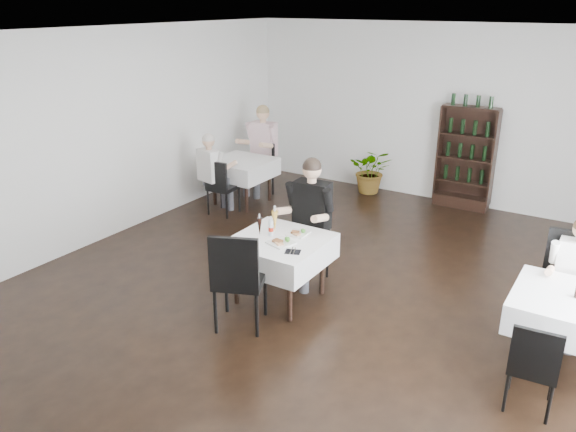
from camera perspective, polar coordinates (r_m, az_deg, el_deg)
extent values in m
plane|color=black|center=(6.62, 1.37, -9.00)|extent=(9.00, 9.00, 0.00)
plane|color=white|center=(5.74, 1.64, 17.89)|extent=(9.00, 9.00, 0.00)
plane|color=white|center=(10.04, 14.96, 9.94)|extent=(7.00, 0.00, 7.00)
plane|color=white|center=(8.30, -19.92, 7.16)|extent=(0.00, 9.00, 9.00)
cube|color=black|center=(10.07, 17.13, 1.46)|extent=(0.90, 0.28, 0.20)
cylinder|color=black|center=(6.52, -5.32, -6.06)|extent=(0.06, 0.06, 0.71)
cylinder|color=black|center=(7.05, -1.73, -3.79)|extent=(0.06, 0.06, 0.71)
cylinder|color=black|center=(6.15, 0.16, -7.74)|extent=(0.06, 0.06, 0.71)
cylinder|color=black|center=(6.71, 3.48, -5.18)|extent=(0.06, 0.06, 0.71)
cube|color=black|center=(6.43, -0.87, -2.65)|extent=(0.85, 0.85, 0.04)
cube|color=white|center=(6.48, -0.86, -3.54)|extent=(1.03, 1.03, 0.30)
cylinder|color=black|center=(9.73, -7.49, 3.15)|extent=(0.06, 0.06, 0.71)
cylinder|color=black|center=(10.23, -5.08, 4.16)|extent=(0.06, 0.06, 0.71)
cylinder|color=black|center=(9.33, -4.25, 2.49)|extent=(0.06, 0.06, 0.71)
cylinder|color=black|center=(9.85, -1.91, 3.56)|extent=(0.06, 0.06, 0.71)
cube|color=black|center=(9.67, -4.75, 5.48)|extent=(0.80, 0.80, 0.04)
cube|color=white|center=(9.70, -4.73, 4.85)|extent=(0.98, 0.98, 0.30)
cylinder|color=black|center=(5.75, 22.27, -11.73)|extent=(0.06, 0.06, 0.71)
cylinder|color=black|center=(6.34, 23.47, -8.73)|extent=(0.06, 0.06, 0.71)
cube|color=black|center=(5.84, 26.70, -7.67)|extent=(0.80, 0.80, 0.04)
cube|color=white|center=(5.89, 26.52, -8.62)|extent=(0.98, 0.98, 0.30)
imported|color=#256021|center=(10.37, 8.46, 4.59)|extent=(0.92, 0.86, 0.84)
cylinder|color=black|center=(6.91, 0.66, -5.72)|extent=(0.03, 0.03, 0.41)
cylinder|color=black|center=(7.22, 1.24, -4.48)|extent=(0.03, 0.03, 0.41)
cylinder|color=black|center=(6.85, 3.57, -6.00)|extent=(0.03, 0.03, 0.41)
cylinder|color=black|center=(7.17, 4.03, -4.74)|extent=(0.03, 0.03, 0.41)
cube|color=black|center=(6.94, 2.40, -3.51)|extent=(0.52, 0.52, 0.06)
cube|color=black|center=(7.01, 2.70, -1.12)|extent=(0.40, 0.18, 0.44)
cylinder|color=black|center=(6.31, -2.33, -7.98)|extent=(0.04, 0.04, 0.51)
cylinder|color=black|center=(5.93, -3.19, -10.04)|extent=(0.04, 0.04, 0.51)
cylinder|color=black|center=(6.40, -6.27, -7.63)|extent=(0.04, 0.04, 0.51)
cylinder|color=black|center=(6.03, -7.39, -9.62)|extent=(0.04, 0.04, 0.51)
cube|color=black|center=(6.03, -4.88, -6.40)|extent=(0.67, 0.67, 0.08)
cube|color=black|center=(5.69, -5.53, -4.78)|extent=(0.49, 0.25, 0.56)
cylinder|color=black|center=(10.24, -4.53, 3.37)|extent=(0.03, 0.03, 0.43)
cylinder|color=black|center=(10.47, -2.94, 3.81)|extent=(0.03, 0.03, 0.43)
cylinder|color=black|center=(9.97, -3.16, 2.90)|extent=(0.03, 0.03, 0.43)
cylinder|color=black|center=(10.20, -1.56, 3.36)|extent=(0.03, 0.03, 0.43)
cube|color=black|center=(10.15, -3.07, 4.68)|extent=(0.52, 0.52, 0.07)
cube|color=black|center=(10.20, -2.26, 6.26)|extent=(0.43, 0.15, 0.47)
cylinder|color=black|center=(9.39, -4.97, 1.67)|extent=(0.03, 0.03, 0.43)
cylinder|color=black|center=(9.10, -6.25, 0.99)|extent=(0.03, 0.03, 0.43)
cylinder|color=black|center=(9.59, -6.81, 2.02)|extent=(0.03, 0.03, 0.43)
cylinder|color=black|center=(9.31, -8.12, 1.36)|extent=(0.03, 0.03, 0.43)
cube|color=black|center=(9.27, -6.60, 2.92)|extent=(0.45, 0.45, 0.06)
cube|color=black|center=(9.04, -7.37, 4.08)|extent=(0.43, 0.07, 0.46)
cylinder|color=black|center=(6.34, 23.80, -9.81)|extent=(0.04, 0.04, 0.52)
cylinder|color=black|center=(6.73, 24.18, -8.00)|extent=(0.04, 0.04, 0.52)
cube|color=black|center=(6.40, 26.37, -6.94)|extent=(0.55, 0.55, 0.08)
cube|color=black|center=(6.49, 26.92, -3.68)|extent=(0.52, 0.09, 0.56)
cylinder|color=black|center=(5.62, 25.24, -14.97)|extent=(0.03, 0.03, 0.39)
cylinder|color=black|center=(5.34, 25.00, -16.99)|extent=(0.03, 0.03, 0.39)
cylinder|color=black|center=(5.62, 21.71, -14.38)|extent=(0.03, 0.03, 0.39)
cylinder|color=black|center=(5.34, 21.25, -16.36)|extent=(0.03, 0.03, 0.39)
cube|color=black|center=(5.36, 23.65, -13.74)|extent=(0.42, 0.42, 0.06)
cube|color=black|center=(5.08, 23.85, -12.68)|extent=(0.39, 0.07, 0.43)
cube|color=#393A40|center=(6.88, 0.83, -2.10)|extent=(0.18, 0.47, 0.15)
cylinder|color=#393A40|center=(6.86, 0.03, -5.31)|extent=(0.12, 0.12, 0.54)
cube|color=#393A40|center=(6.78, 2.46, -2.45)|extent=(0.18, 0.47, 0.15)
cylinder|color=#393A40|center=(6.77, 1.66, -5.71)|extent=(0.12, 0.12, 0.54)
cube|color=black|center=(6.87, 2.47, 1.09)|extent=(0.45, 0.26, 0.60)
cylinder|color=#D4A684|center=(6.74, -0.57, 0.52)|extent=(0.11, 0.34, 0.17)
cylinder|color=#D4A684|center=(6.53, 3.27, -0.23)|extent=(0.11, 0.34, 0.17)
sphere|color=#D4A684|center=(6.71, 2.45, 4.73)|extent=(0.23, 0.23, 0.23)
sphere|color=black|center=(6.70, 2.45, 5.00)|extent=(0.23, 0.23, 0.23)
cube|color=#393A40|center=(10.17, -3.63, 5.65)|extent=(0.16, 0.47, 0.16)
cylinder|color=#393A40|center=(10.11, -4.25, 3.49)|extent=(0.12, 0.12, 0.54)
cube|color=#393A40|center=(10.04, -2.60, 5.48)|extent=(0.16, 0.47, 0.16)
cylinder|color=#393A40|center=(9.99, -3.23, 3.28)|extent=(0.12, 0.12, 0.54)
cube|color=beige|center=(10.18, -2.46, 7.82)|extent=(0.45, 0.25, 0.61)
cylinder|color=#D4A684|center=(10.10, -4.64, 7.54)|extent=(0.09, 0.35, 0.17)
cylinder|color=#D4A684|center=(9.80, -2.24, 7.18)|extent=(0.09, 0.35, 0.17)
sphere|color=#D4A684|center=(10.07, -2.58, 10.38)|extent=(0.23, 0.23, 0.23)
sphere|color=olive|center=(10.06, -2.58, 10.57)|extent=(0.23, 0.23, 0.23)
cube|color=#393A40|center=(9.27, -6.73, 3.40)|extent=(0.21, 0.41, 0.13)
cylinder|color=#393A40|center=(9.47, -5.86, 1.92)|extent=(0.10, 0.10, 0.46)
cube|color=#393A40|center=(9.41, -7.45, 3.64)|extent=(0.21, 0.41, 0.13)
cylinder|color=#393A40|center=(9.60, -6.58, 2.18)|extent=(0.10, 0.10, 0.46)
cube|color=silver|center=(9.15, -8.05, 5.13)|extent=(0.41, 0.28, 0.52)
cylinder|color=#D4A684|center=(9.14, -5.96, 5.09)|extent=(0.14, 0.30, 0.15)
cylinder|color=#D4A684|center=(9.47, -7.64, 5.57)|extent=(0.14, 0.30, 0.15)
sphere|color=#D4A684|center=(9.06, -8.09, 7.55)|extent=(0.20, 0.20, 0.20)
sphere|color=beige|center=(9.06, -8.10, 7.72)|extent=(0.20, 0.20, 0.20)
cube|color=#393A40|center=(6.37, 25.80, -7.32)|extent=(0.14, 0.39, 0.13)
cylinder|color=#393A40|center=(6.35, 25.20, -10.28)|extent=(0.10, 0.10, 0.45)
cylinder|color=#393A40|center=(6.35, 26.86, -10.60)|extent=(0.10, 0.10, 0.45)
cube|color=silver|center=(6.40, 27.23, -4.39)|extent=(0.37, 0.21, 0.51)
cylinder|color=#D4A684|center=(6.18, 25.04, -5.05)|extent=(0.08, 0.29, 0.14)
cube|color=white|center=(6.54, 1.00, -1.80)|extent=(0.23, 0.23, 0.02)
cube|color=#502B17|center=(6.53, 0.72, -1.66)|extent=(0.10, 0.09, 0.02)
sphere|color=#33741E|center=(6.52, 1.56, -1.52)|extent=(0.05, 0.05, 0.05)
cube|color=#9C6947|center=(6.48, 0.89, -1.86)|extent=(0.09, 0.08, 0.02)
cube|color=white|center=(6.29, -0.73, -2.73)|extent=(0.32, 0.32, 0.02)
cube|color=#502B17|center=(6.28, -1.07, -2.55)|extent=(0.11, 0.09, 0.02)
sphere|color=#33741E|center=(6.28, -0.06, -2.39)|extent=(0.06, 0.06, 0.06)
cube|color=#9C6947|center=(6.23, -0.88, -2.81)|extent=(0.12, 0.11, 0.02)
cone|color=black|center=(6.49, -2.91, -1.07)|extent=(0.06, 0.06, 0.21)
cylinder|color=silver|center=(6.44, -2.93, 0.02)|extent=(0.02, 0.02, 0.05)
cone|color=#BD8B30|center=(6.55, -1.36, -0.59)|extent=(0.08, 0.08, 0.27)
cylinder|color=silver|center=(6.49, -1.37, 0.78)|extent=(0.02, 0.02, 0.07)
cylinder|color=silver|center=(6.47, -1.74, -1.23)|extent=(0.06, 0.06, 0.19)
cylinder|color=#AF1B0A|center=(6.47, -1.74, -1.35)|extent=(0.06, 0.06, 0.05)
cylinder|color=silver|center=(6.42, -1.75, -0.25)|extent=(0.02, 0.02, 0.05)
cube|color=black|center=(6.08, 0.49, -3.65)|extent=(0.20, 0.18, 0.01)
cylinder|color=silver|center=(6.09, 0.34, -3.54)|extent=(0.08, 0.18, 0.01)
cylinder|color=silver|center=(6.07, 0.64, -3.61)|extent=(0.08, 0.17, 0.01)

